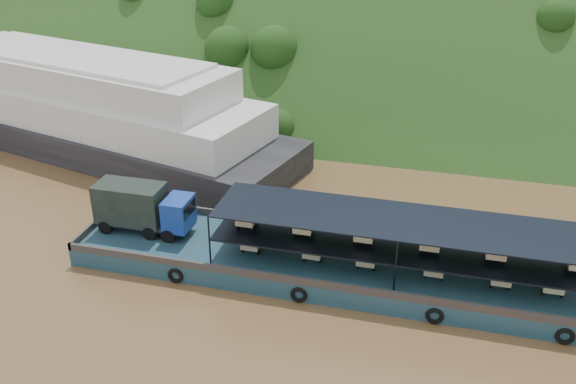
# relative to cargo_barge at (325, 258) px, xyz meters

# --- Properties ---
(ground) EXTENTS (160.00, 160.00, 0.00)m
(ground) POSITION_rel_cargo_barge_xyz_m (-1.66, 1.53, -1.14)
(ground) COLOR brown
(ground) RESTS_ON ground
(hillside) EXTENTS (140.00, 39.60, 39.60)m
(hillside) POSITION_rel_cargo_barge_xyz_m (-1.66, 37.53, -1.14)
(hillside) COLOR #1B3B15
(hillside) RESTS_ON ground
(cargo_barge) EXTENTS (35.00, 7.18, 4.57)m
(cargo_barge) POSITION_rel_cargo_barge_xyz_m (0.00, 0.00, 0.00)
(cargo_barge) COLOR #15384A
(cargo_barge) RESTS_ON ground
(passenger_ferry) EXTENTS (43.98, 20.86, 8.64)m
(passenger_ferry) POSITION_rel_cargo_barge_xyz_m (-26.32, 15.88, 2.61)
(passenger_ferry) COLOR black
(passenger_ferry) RESTS_ON ground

